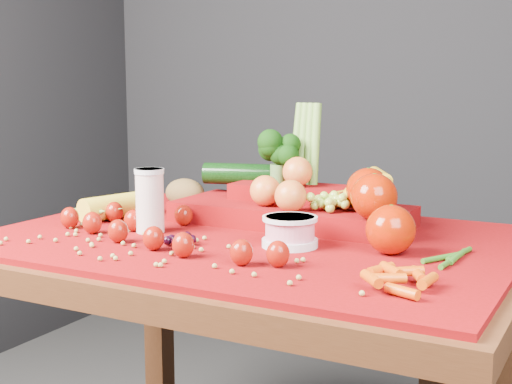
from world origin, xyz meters
The scene contains 12 objects.
table centered at (0.00, 0.00, 0.66)m, with size 1.10×0.80×0.75m.
red_cloth centered at (0.00, 0.00, 0.76)m, with size 1.05×0.75×0.01m, color maroon.
milk_glass centered at (-0.20, -0.07, 0.83)m, with size 0.06×0.06×0.13m.
yogurt_bowl centered at (0.11, -0.05, 0.79)m, with size 0.11×0.11×0.06m.
strawberry_scatter centered at (-0.15, -0.14, 0.79)m, with size 0.58×0.28×0.05m.
dark_grape_cluster centered at (-0.08, -0.14, 0.78)m, with size 0.06×0.05×0.03m, color black, non-canonical shape.
soybean_scatter centered at (0.00, -0.20, 0.77)m, with size 0.84×0.24×0.01m, color #9F8F44, non-canonical shape.
corn_ear centered at (-0.38, -0.01, 0.78)m, with size 0.22×0.25×0.06m.
potato centered at (-0.31, 0.22, 0.80)m, with size 0.11×0.08×0.07m, color brown.
baby_carrot_pile centered at (0.37, -0.23, 0.78)m, with size 0.17×0.17×0.03m, color #BF4106, non-canonical shape.
green_bean_pile centered at (0.41, -0.01, 0.77)m, with size 0.14×0.12×0.01m, color #275B14, non-canonical shape.
produce_mound centered at (0.06, 0.15, 0.82)m, with size 0.60×0.38×0.27m.
Camera 1 is at (0.68, -1.26, 1.07)m, focal length 50.00 mm.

